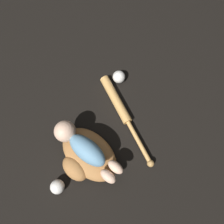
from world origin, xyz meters
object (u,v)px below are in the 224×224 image
(baseball_glove, at_px, (87,156))
(baby_figure, at_px, (82,146))
(baseball_bat, at_px, (120,108))
(baseball_spare, at_px, (57,187))
(baseball, at_px, (119,77))

(baseball_glove, xyz_separation_m, baby_figure, (0.03, -0.01, 0.09))
(baby_figure, relative_size, baseball_bat, 0.70)
(baseball_bat, height_order, baseball_spare, baseball_spare)
(baseball_bat, xyz_separation_m, baseball, (0.14, -0.12, 0.01))
(baseball_bat, relative_size, baseball, 7.51)
(baseball, bearing_deg, baseball_glove, 118.12)
(baby_figure, distance_m, baseball_bat, 0.31)
(baseball_spare, bearing_deg, baseball_glove, -85.59)
(baseball_glove, height_order, baseball_spare, baseball_glove)
(baseball, relative_size, baseball_spare, 1.05)
(baby_figure, height_order, baseball_spare, baby_figure)
(baseball_bat, bearing_deg, baseball_spare, 101.25)
(baseball_spare, bearing_deg, baseball_bat, -78.75)
(baby_figure, xyz_separation_m, baseball_spare, (-0.05, 0.21, -0.10))
(baseball_glove, relative_size, baseball, 4.67)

